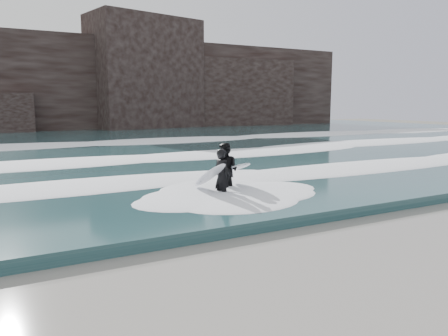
{
  "coord_description": "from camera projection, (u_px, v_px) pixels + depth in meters",
  "views": [
    {
      "loc": [
        -6.95,
        -5.15,
        2.97
      ],
      "look_at": [
        -0.59,
        6.64,
        1.0
      ],
      "focal_mm": 35.0,
      "sensor_mm": 36.0,
      "label": 1
    }
  ],
  "objects": [
    {
      "name": "sea",
      "position": [
        93.0,
        141.0,
        33.42
      ],
      "size": [
        90.0,
        52.0,
        0.3
      ],
      "primitive_type": "cube",
      "color": "#224549",
      "rests_on": "ground"
    },
    {
      "name": "surfer_right",
      "position": [
        227.0,
        170.0,
        13.95
      ],
      "size": [
        1.3,
        1.92,
        1.75
      ],
      "color": "black",
      "rests_on": "ground"
    },
    {
      "name": "foam_far",
      "position": [
        105.0,
        141.0,
        29.89
      ],
      "size": [
        60.0,
        4.8,
        0.3
      ],
      "primitive_type": "ellipsoid",
      "color": "white",
      "rests_on": "sea"
    },
    {
      "name": "foam_near",
      "position": [
        208.0,
        175.0,
        15.96
      ],
      "size": [
        60.0,
        3.2,
        0.2
      ],
      "primitive_type": "ellipsoid",
      "color": "white",
      "rests_on": "sea"
    },
    {
      "name": "headland",
      "position": [
        58.0,
        85.0,
        47.51
      ],
      "size": [
        70.0,
        9.0,
        10.0
      ],
      "primitive_type": "cube",
      "color": "black",
      "rests_on": "ground"
    },
    {
      "name": "foam_mid",
      "position": [
        147.0,
        155.0,
        22.06
      ],
      "size": [
        60.0,
        4.0,
        0.24
      ],
      "primitive_type": "ellipsoid",
      "color": "white",
      "rests_on": "sea"
    },
    {
      "name": "surfer_left",
      "position": [
        219.0,
        176.0,
        13.18
      ],
      "size": [
        0.95,
        1.77,
        1.64
      ],
      "color": "black",
      "rests_on": "ground"
    },
    {
      "name": "ground",
      "position": [
        419.0,
        264.0,
        8.18
      ],
      "size": [
        120.0,
        120.0,
        0.0
      ],
      "primitive_type": "plane",
      "color": "#716D5A",
      "rests_on": "ground"
    }
  ]
}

